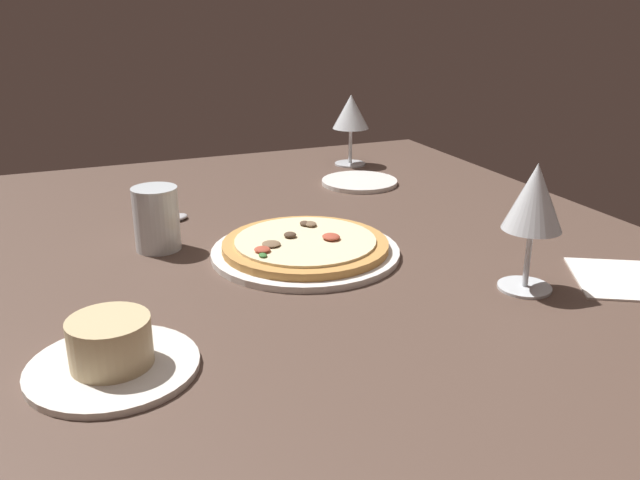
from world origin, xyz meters
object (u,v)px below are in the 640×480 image
(wine_glass_near, at_px, (351,114))
(spoon, at_px, (173,216))
(pizza_main, at_px, (305,248))
(side_plate, at_px, (359,182))
(ramekin_on_saucer, at_px, (111,352))
(water_glass, at_px, (157,223))
(wine_glass_far, at_px, (534,201))

(wine_glass_near, distance_m, spoon, 0.54)
(pizza_main, distance_m, side_plate, 0.42)
(pizza_main, height_order, wine_glass_near, wine_glass_near)
(ramekin_on_saucer, xyz_separation_m, water_glass, (0.35, -0.11, 0.02))
(pizza_main, distance_m, wine_glass_far, 0.34)
(ramekin_on_saucer, relative_size, side_plate, 1.15)
(ramekin_on_saucer, relative_size, wine_glass_near, 1.12)
(ramekin_on_saucer, distance_m, water_glass, 0.37)
(water_glass, xyz_separation_m, side_plate, (0.23, -0.46, -0.04))
(pizza_main, xyz_separation_m, water_glass, (0.11, 0.20, 0.03))
(wine_glass_near, bearing_deg, side_plate, 161.75)
(spoon, bearing_deg, pizza_main, -148.78)
(wine_glass_far, bearing_deg, pizza_main, 45.03)
(water_glass, xyz_separation_m, spoon, (0.14, -0.05, -0.04))
(pizza_main, height_order, water_glass, water_glass)
(wine_glass_far, distance_m, side_plate, 0.58)
(wine_glass_far, height_order, water_glass, wine_glass_far)
(wine_glass_far, height_order, side_plate, wine_glass_far)
(water_glass, distance_m, spoon, 0.15)
(wine_glass_near, bearing_deg, ramekin_on_saucer, 140.01)
(side_plate, bearing_deg, water_glass, 116.29)
(water_glass, height_order, spoon, water_glass)
(water_glass, distance_m, side_plate, 0.51)
(side_plate, bearing_deg, ramekin_on_saucer, 135.47)
(spoon, bearing_deg, wine_glass_near, -61.80)
(ramekin_on_saucer, relative_size, wine_glass_far, 1.04)
(ramekin_on_saucer, height_order, side_plate, ramekin_on_saucer)
(wine_glass_near, bearing_deg, wine_glass_far, 173.92)
(wine_glass_far, bearing_deg, spoon, 38.43)
(pizza_main, relative_size, wine_glass_near, 1.77)
(water_glass, bearing_deg, spoon, -18.94)
(wine_glass_far, distance_m, wine_glass_near, 0.74)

